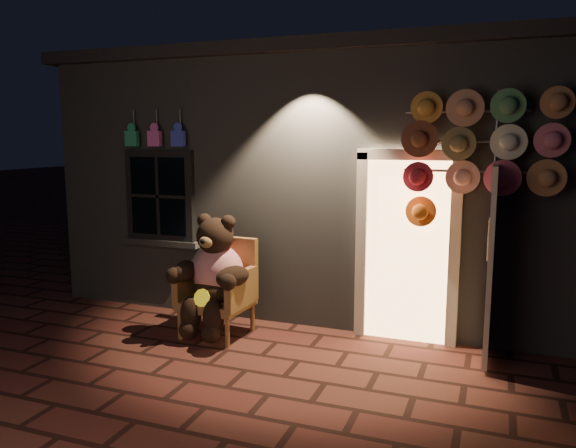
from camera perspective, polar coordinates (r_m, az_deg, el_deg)
The scene contains 5 objects.
ground at distance 5.85m, azimuth -4.34°, elevation -14.61°, with size 60.00×60.00×0.00m, color #542920.
shop_building at distance 9.15m, azimuth 6.17°, elevation 5.13°, with size 7.30×5.95×3.51m.
wicker_armchair at distance 6.74m, azimuth -6.89°, elevation -6.34°, with size 0.82×0.75×1.13m.
teddy_bear at distance 6.57m, azimuth -7.55°, elevation -5.15°, with size 1.01×0.81×1.39m.
hat_rack at distance 6.13m, azimuth 18.83°, elevation 7.21°, with size 1.61×0.22×2.81m.
Camera 1 is at (2.28, -4.85, 2.33)m, focal length 35.00 mm.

